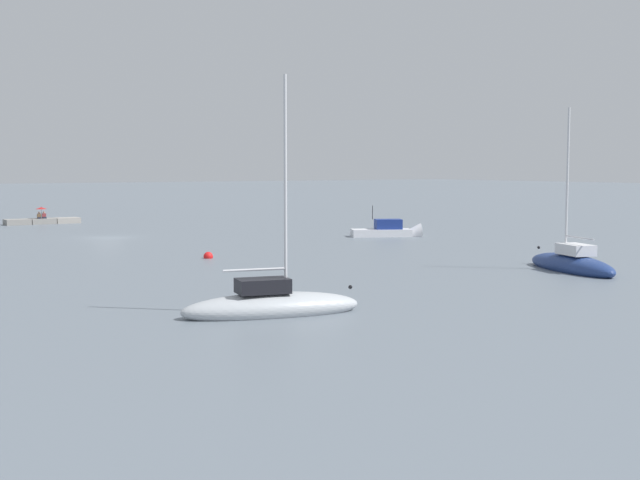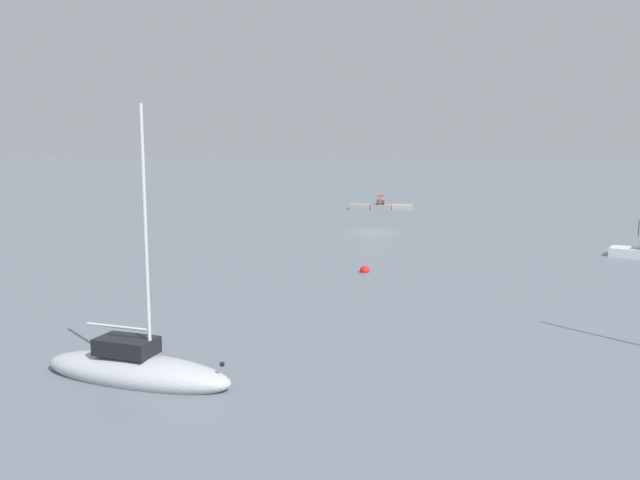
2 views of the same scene
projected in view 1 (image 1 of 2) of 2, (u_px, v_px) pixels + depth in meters
The scene contains 9 objects.
ground_plane at pixel (107, 238), 72.07m from camera, with size 500.00×500.00×0.00m, color slate.
seawall_pier at pixel (42, 221), 89.66m from camera, with size 7.71×1.99×0.59m.
person_seated_maroon_left at pixel (44, 216), 89.68m from camera, with size 0.43×0.63×0.73m.
person_seated_brown_right at pixel (39, 216), 89.25m from camera, with size 0.43×0.63×0.73m.
umbrella_open_red at pixel (41, 208), 89.53m from camera, with size 1.17×1.17×1.26m.
sailboat_navy_near at pixel (572, 264), 49.19m from camera, with size 4.50×8.32×9.92m.
sailboat_grey_mid at pixel (271, 306), 34.58m from camera, with size 7.87×3.78×10.18m.
motorboat_white_mid at pixel (392, 232), 73.56m from camera, with size 6.29×4.33×3.42m.
mooring_buoy_mid at pixel (208, 257), 55.98m from camera, with size 0.64×0.64×0.64m.
Camera 1 is at (23.39, 70.31, 6.06)m, focal length 47.28 mm.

